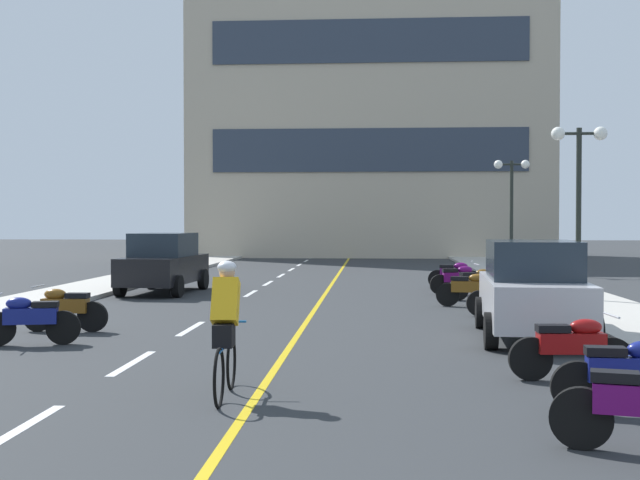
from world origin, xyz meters
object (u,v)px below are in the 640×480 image
object	(u,v)px
parked_car_near	(532,290)
motorcycle_9	(459,279)
motorcycle_5	(65,308)
motorcycle_8	(477,283)
motorcycle_3	(572,346)
motorcycle_4	(30,319)
motorcycle_7	(470,288)
street_lamp_mid	(579,171)
street_lamp_far	(512,189)
cyclist_rider	(225,326)
parked_car_mid	(164,263)
motorcycle_2	(629,374)
motorcycle_6	(504,296)
motorcycle_10	(455,274)

from	to	relation	value
parked_car_near	motorcycle_9	world-z (taller)	parked_car_near
motorcycle_5	motorcycle_8	distance (m)	11.39
parked_car_near	motorcycle_3	size ratio (longest dim) A/B	2.53
motorcycle_4	motorcycle_8	xyz separation A→B (m)	(8.88, 8.81, 0.00)
parked_car_near	motorcycle_7	world-z (taller)	parked_car_near
street_lamp_mid	motorcycle_3	size ratio (longest dim) A/B	2.67
street_lamp_far	motorcycle_8	xyz separation A→B (m)	(-2.82, -11.35, -3.05)
motorcycle_4	motorcycle_9	size ratio (longest dim) A/B	0.99
street_lamp_mid	motorcycle_3	distance (m)	11.33
street_lamp_mid	motorcycle_7	bearing A→B (deg)	-160.16
parked_car_near	motorcycle_8	distance (m)	7.43
motorcycle_3	cyclist_rider	xyz separation A→B (m)	(-4.54, -1.33, 0.41)
parked_car_near	parked_car_mid	size ratio (longest dim) A/B	1.01
street_lamp_mid	motorcycle_7	xyz separation A→B (m)	(-2.95, -1.07, -3.03)
street_lamp_mid	motorcycle_3	bearing A→B (deg)	-104.24
motorcycle_8	parked_car_near	bearing A→B (deg)	-89.33
street_lamp_mid	parked_car_near	xyz separation A→B (m)	(-2.46, -6.60, -2.59)
street_lamp_far	motorcycle_4	distance (m)	23.51
motorcycle_7	cyclist_rider	size ratio (longest dim) A/B	0.95
parked_car_near	parked_car_mid	distance (m)	12.94
motorcycle_2	motorcycle_4	size ratio (longest dim) A/B	1.01
motorcycle_2	cyclist_rider	bearing A→B (deg)	172.32
motorcycle_6	motorcycle_8	world-z (taller)	same
motorcycle_6	street_lamp_far	bearing A→B (deg)	79.99
motorcycle_3	motorcycle_7	world-z (taller)	same
street_lamp_mid	motorcycle_4	distance (m)	14.27
motorcycle_3	cyclist_rider	bearing A→B (deg)	-163.66
street_lamp_far	motorcycle_2	distance (m)	25.06
motorcycle_3	parked_car_mid	bearing A→B (deg)	124.97
motorcycle_2	motorcycle_5	size ratio (longest dim) A/B	1.00
parked_car_near	motorcycle_4	size ratio (longest dim) A/B	2.57
street_lamp_far	motorcycle_7	distance (m)	13.96
motorcycle_8	motorcycle_9	distance (m)	1.63
motorcycle_3	motorcycle_10	distance (m)	15.06
street_lamp_far	motorcycle_3	distance (m)	23.15
parked_car_near	motorcycle_7	xyz separation A→B (m)	(-0.50, 5.54, -0.44)
parked_car_mid	motorcycle_9	size ratio (longest dim) A/B	2.52
street_lamp_mid	motorcycle_10	size ratio (longest dim) A/B	2.70
motorcycle_7	motorcycle_10	distance (m)	5.54
motorcycle_3	motorcycle_10	xyz separation A→B (m)	(-0.11, 15.06, 0.00)
parked_car_near	motorcycle_8	world-z (taller)	parked_car_near
motorcycle_5	cyclist_rider	xyz separation A→B (m)	(4.25, -5.67, 0.41)
parked_car_mid	motorcycle_4	size ratio (longest dim) A/B	2.55
motorcycle_8	motorcycle_5	bearing A→B (deg)	-141.65
street_lamp_far	motorcycle_5	distance (m)	22.06
parked_car_mid	motorcycle_6	world-z (taller)	parked_car_mid
motorcycle_2	motorcycle_10	xyz separation A→B (m)	(-0.27, 17.02, 0.00)
parked_car_near	street_lamp_mid	bearing A→B (deg)	69.58
motorcycle_4	motorcycle_9	xyz separation A→B (m)	(8.54, 10.40, 0.00)
motorcycle_10	cyclist_rider	xyz separation A→B (m)	(-4.44, -16.39, 0.41)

